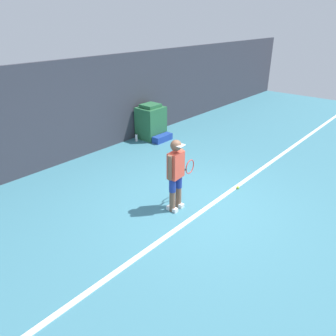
{
  "coord_description": "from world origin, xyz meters",
  "views": [
    {
      "loc": [
        -4.86,
        -3.38,
        3.62
      ],
      "look_at": [
        -0.36,
        0.48,
        0.86
      ],
      "focal_mm": 35.0,
      "sensor_mm": 36.0,
      "label": 1
    }
  ],
  "objects_px": {
    "tennis_ball": "(238,187)",
    "covered_chair": "(151,122)",
    "water_bottle": "(136,138)",
    "equipment_bag": "(162,138)",
    "tennis_player": "(176,172)"
  },
  "relations": [
    {
      "from": "tennis_player",
      "to": "covered_chair",
      "type": "xyz_separation_m",
      "value": [
        2.84,
        3.37,
        -0.3
      ]
    },
    {
      "from": "tennis_player",
      "to": "covered_chair",
      "type": "relative_size",
      "value": 1.35
    },
    {
      "from": "tennis_ball",
      "to": "covered_chair",
      "type": "xyz_separation_m",
      "value": [
        1.26,
        3.93,
        0.5
      ]
    },
    {
      "from": "tennis_ball",
      "to": "equipment_bag",
      "type": "xyz_separation_m",
      "value": [
        1.25,
        3.43,
        0.07
      ]
    },
    {
      "from": "tennis_player",
      "to": "water_bottle",
      "type": "bearing_deg",
      "value": 51.74
    },
    {
      "from": "equipment_bag",
      "to": "water_bottle",
      "type": "distance_m",
      "value": 0.83
    },
    {
      "from": "covered_chair",
      "to": "water_bottle",
      "type": "relative_size",
      "value": 4.61
    },
    {
      "from": "tennis_player",
      "to": "tennis_ball",
      "type": "distance_m",
      "value": 1.85
    },
    {
      "from": "tennis_player",
      "to": "tennis_ball",
      "type": "relative_size",
      "value": 22.11
    },
    {
      "from": "tennis_ball",
      "to": "equipment_bag",
      "type": "distance_m",
      "value": 3.65
    },
    {
      "from": "covered_chair",
      "to": "tennis_player",
      "type": "bearing_deg",
      "value": -130.1
    },
    {
      "from": "water_bottle",
      "to": "covered_chair",
      "type": "bearing_deg",
      "value": -14.06
    },
    {
      "from": "tennis_player",
      "to": "equipment_bag",
      "type": "relative_size",
      "value": 2.13
    },
    {
      "from": "tennis_ball",
      "to": "equipment_bag",
      "type": "height_order",
      "value": "equipment_bag"
    },
    {
      "from": "covered_chair",
      "to": "water_bottle",
      "type": "bearing_deg",
      "value": 165.94
    }
  ]
}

